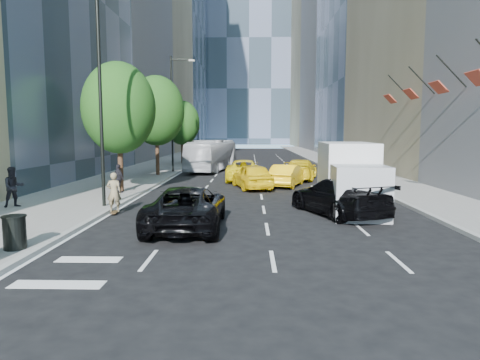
{
  "coord_description": "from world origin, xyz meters",
  "views": [
    {
      "loc": [
        0.35,
        -15.67,
        3.59
      ],
      "look_at": [
        -0.06,
        2.11,
        1.6
      ],
      "focal_mm": 32.0,
      "sensor_mm": 36.0,
      "label": 1
    }
  ],
  "objects_px": {
    "box_truck": "(350,176)",
    "black_sedan_lincoln": "(187,207)",
    "skateboarder": "(114,195)",
    "city_bus": "(212,155)",
    "black_sedan_mercedes": "(338,196)",
    "trash_can": "(15,233)"
  },
  "relations": [
    {
      "from": "box_truck",
      "to": "black_sedan_lincoln",
      "type": "bearing_deg",
      "value": -146.3
    },
    {
      "from": "black_sedan_lincoln",
      "to": "skateboarder",
      "type": "bearing_deg",
      "value": -36.57
    },
    {
      "from": "skateboarder",
      "to": "city_bus",
      "type": "bearing_deg",
      "value": -103.27
    },
    {
      "from": "skateboarder",
      "to": "black_sedan_mercedes",
      "type": "distance_m",
      "value": 9.8
    },
    {
      "from": "box_truck",
      "to": "trash_can",
      "type": "bearing_deg",
      "value": -143.47
    },
    {
      "from": "skateboarder",
      "to": "black_sedan_mercedes",
      "type": "xyz_separation_m",
      "value": [
        9.8,
        0.11,
        -0.05
      ]
    },
    {
      "from": "black_sedan_mercedes",
      "to": "trash_can",
      "type": "relative_size",
      "value": 5.87
    },
    {
      "from": "skateboarder",
      "to": "black_sedan_lincoln",
      "type": "xyz_separation_m",
      "value": [
        3.6,
        -2.62,
        -0.07
      ]
    },
    {
      "from": "city_bus",
      "to": "box_truck",
      "type": "distance_m",
      "value": 21.57
    },
    {
      "from": "trash_can",
      "to": "city_bus",
      "type": "bearing_deg",
      "value": 83.0
    },
    {
      "from": "black_sedan_lincoln",
      "to": "trash_can",
      "type": "xyz_separation_m",
      "value": [
        -4.6,
        -3.56,
        -0.17
      ]
    },
    {
      "from": "city_bus",
      "to": "trash_can",
      "type": "bearing_deg",
      "value": -87.34
    },
    {
      "from": "black_sedan_lincoln",
      "to": "city_bus",
      "type": "distance_m",
      "value": 24.19
    },
    {
      "from": "black_sedan_mercedes",
      "to": "box_truck",
      "type": "distance_m",
      "value": 1.84
    },
    {
      "from": "city_bus",
      "to": "box_truck",
      "type": "relative_size",
      "value": 1.57
    },
    {
      "from": "city_bus",
      "to": "box_truck",
      "type": "height_order",
      "value": "box_truck"
    },
    {
      "from": "box_truck",
      "to": "trash_can",
      "type": "height_order",
      "value": "box_truck"
    },
    {
      "from": "black_sedan_mercedes",
      "to": "skateboarder",
      "type": "bearing_deg",
      "value": -19.87
    },
    {
      "from": "skateboarder",
      "to": "city_bus",
      "type": "xyz_separation_m",
      "value": [
        2.4,
        21.53,
        0.58
      ]
    },
    {
      "from": "skateboarder",
      "to": "city_bus",
      "type": "relative_size",
      "value": 0.17
    },
    {
      "from": "city_bus",
      "to": "trash_can",
      "type": "relative_size",
      "value": 10.8
    },
    {
      "from": "black_sedan_lincoln",
      "to": "trash_can",
      "type": "distance_m",
      "value": 5.82
    }
  ]
}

